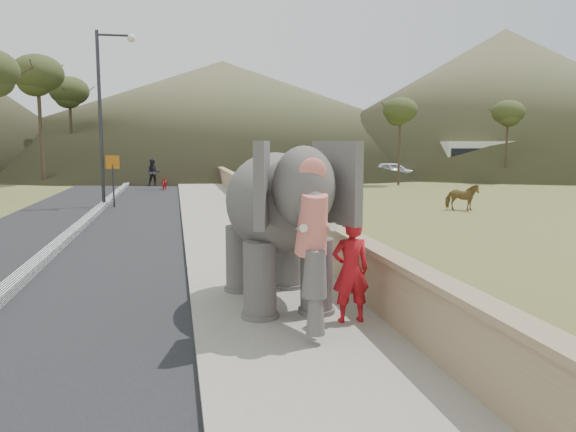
# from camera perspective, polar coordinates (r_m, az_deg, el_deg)

# --- Properties ---
(ground) EXTENTS (160.00, 160.00, 0.00)m
(ground) POSITION_cam_1_polar(r_m,az_deg,el_deg) (9.03, 0.25, -11.77)
(ground) COLOR olive
(ground) RESTS_ON ground
(road) EXTENTS (7.00, 120.00, 0.03)m
(road) POSITION_cam_1_polar(r_m,az_deg,el_deg) (18.87, -21.27, -2.08)
(road) COLOR black
(road) RESTS_ON ground
(median) EXTENTS (0.35, 120.00, 0.22)m
(median) POSITION_cam_1_polar(r_m,az_deg,el_deg) (18.86, -21.29, -1.80)
(median) COLOR black
(median) RESTS_ON ground
(walkway) EXTENTS (3.00, 120.00, 0.15)m
(walkway) POSITION_cam_1_polar(r_m,az_deg,el_deg) (18.66, -5.98, -1.53)
(walkway) COLOR #9E9687
(walkway) RESTS_ON ground
(parapet) EXTENTS (0.30, 120.00, 1.10)m
(parapet) POSITION_cam_1_polar(r_m,az_deg,el_deg) (18.81, -0.99, 0.05)
(parapet) COLOR tan
(parapet) RESTS_ON ground
(lamppost) EXTENTS (1.76, 0.36, 8.00)m
(lamppost) POSITION_cam_1_polar(r_m,az_deg,el_deg) (27.42, -17.94, 11.06)
(lamppost) COLOR #2F2F34
(lamppost) RESTS_ON ground
(signboard) EXTENTS (0.60, 0.08, 2.40)m
(signboard) POSITION_cam_1_polar(r_m,az_deg,el_deg) (26.95, -17.37, 4.28)
(signboard) COLOR #2D2D33
(signboard) RESTS_ON ground
(cow) EXTENTS (1.53, 1.19, 1.18)m
(cow) POSITION_cam_1_polar(r_m,az_deg,el_deg) (25.89, 17.25, 1.83)
(cow) COLOR brown
(cow) RESTS_ON ground
(distant_car) EXTENTS (4.53, 2.75, 1.44)m
(distant_car) POSITION_cam_1_polar(r_m,az_deg,el_deg) (46.37, 10.73, 4.53)
(distant_car) COLOR silver
(distant_car) RESTS_ON ground
(bus_white) EXTENTS (11.27, 4.49, 3.10)m
(bus_white) POSITION_cam_1_polar(r_m,az_deg,el_deg) (49.95, 21.60, 5.29)
(bus_white) COLOR white
(bus_white) RESTS_ON ground
(bus_orange) EXTENTS (11.14, 3.24, 3.10)m
(bus_orange) POSITION_cam_1_polar(r_m,az_deg,el_deg) (52.28, 25.14, 5.18)
(bus_orange) COLOR gold
(bus_orange) RESTS_ON ground
(hill_right) EXTENTS (56.00, 56.00, 16.00)m
(hill_right) POSITION_cam_1_polar(r_m,az_deg,el_deg) (71.35, 20.94, 11.00)
(hill_right) COLOR brown
(hill_right) RESTS_ON ground
(hill_far) EXTENTS (80.00, 80.00, 14.00)m
(hill_far) POSITION_cam_1_polar(r_m,az_deg,el_deg) (78.74, -6.61, 10.32)
(hill_far) COLOR brown
(hill_far) RESTS_ON ground
(elephant_and_man) EXTENTS (2.35, 3.99, 2.80)m
(elephant_and_man) POSITION_cam_1_polar(r_m,az_deg,el_deg) (9.90, -1.15, -0.87)
(elephant_and_man) COLOR #65605B
(elephant_and_man) RESTS_ON ground
(motorcyclist) EXTENTS (1.50, 1.71, 1.98)m
(motorcyclist) POSITION_cam_1_polar(r_m,az_deg,el_deg) (36.51, -13.00, 3.83)
(motorcyclist) COLOR maroon
(motorcyclist) RESTS_ON ground
(trees) EXTENTS (48.39, 44.23, 9.36)m
(trees) POSITION_cam_1_polar(r_m,az_deg,el_deg) (36.28, -12.27, 9.05)
(trees) COLOR #473828
(trees) RESTS_ON ground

